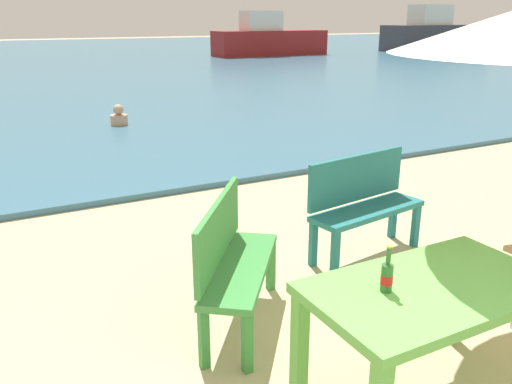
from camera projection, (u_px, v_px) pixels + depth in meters
name	position (u px, v px, depth m)	size (l,w,h in m)	color
sea_water	(15.00, 59.00, 27.83)	(120.00, 50.00, 0.08)	#386B84
picnic_table_green	(431.00, 302.00, 2.96)	(1.40, 0.80, 0.76)	#60B24C
beer_bottle_amber	(387.00, 275.00, 2.83)	(0.07, 0.07, 0.26)	#2D662D
bench_teal_center	(363.00, 200.00, 4.95)	(1.24, 0.54, 0.95)	#237275
bench_green_left	(232.00, 256.00, 3.79)	(1.01, 1.17, 0.95)	#3D8C42
swimmer_person	(119.00, 117.00, 10.74)	(0.34, 0.34, 0.41)	tan
boat_ferry	(435.00, 34.00, 34.63)	(7.75, 2.11, 2.82)	#38383F
boat_sailboat	(269.00, 40.00, 30.02)	(6.60, 1.80, 2.40)	maroon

